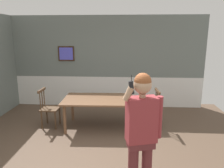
% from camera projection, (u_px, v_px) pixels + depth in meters
% --- Properties ---
extents(ground_plane, '(6.97, 6.97, 0.00)m').
position_uv_depth(ground_plane, '(92.00, 162.00, 3.84)').
color(ground_plane, brown).
extents(room_back_partition, '(5.88, 0.17, 2.79)m').
position_uv_depth(room_back_partition, '(107.00, 64.00, 6.62)').
color(room_back_partition, slate).
rests_on(room_back_partition, ground_plane).
extents(dining_table, '(1.70, 1.08, 0.73)m').
position_uv_depth(dining_table, '(99.00, 102.00, 5.16)').
color(dining_table, brown).
rests_on(dining_table, ground_plane).
extents(chair_near_window, '(0.42, 0.42, 0.95)m').
position_uv_depth(chair_near_window, '(49.00, 108.00, 5.24)').
color(chair_near_window, '#513823').
rests_on(chair_near_window, ground_plane).
extents(chair_by_doorway, '(0.51, 0.51, 0.95)m').
position_uv_depth(chair_by_doorway, '(149.00, 109.00, 5.16)').
color(chair_by_doorway, '#513823').
rests_on(chair_by_doorway, ground_plane).
extents(person_figure, '(0.53, 0.31, 1.76)m').
position_uv_depth(person_figure, '(142.00, 129.00, 2.80)').
color(person_figure, brown).
rests_on(person_figure, ground_plane).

